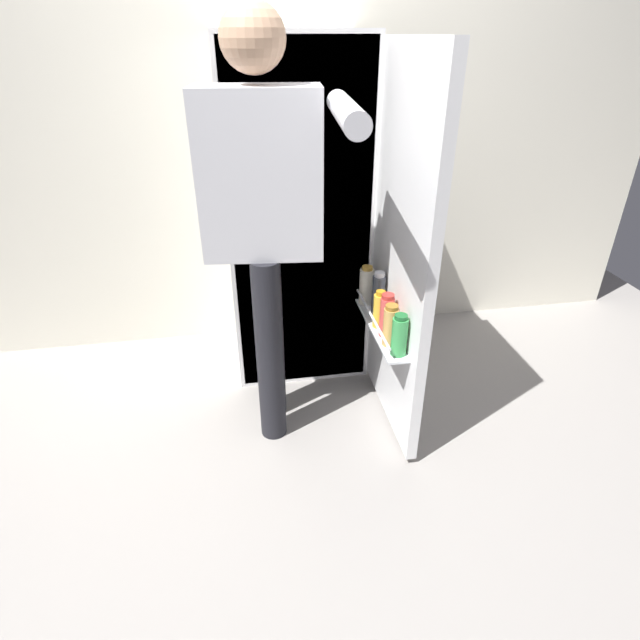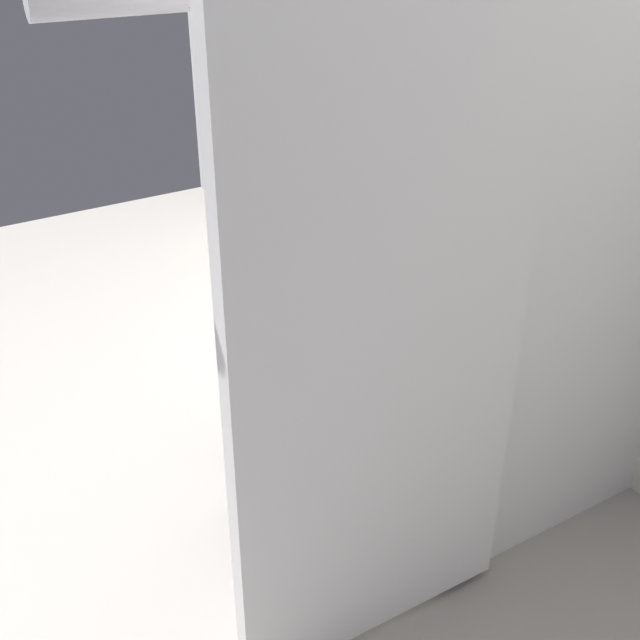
% 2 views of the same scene
% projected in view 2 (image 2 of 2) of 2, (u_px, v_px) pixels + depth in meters
% --- Properties ---
extents(ground_plane, '(5.24, 5.24, 0.00)m').
position_uv_depth(ground_plane, '(328.00, 520.00, 2.33)').
color(ground_plane, gray).
extents(kitchen_wall, '(4.40, 0.10, 2.50)m').
position_uv_depth(kitchen_wall, '(629.00, 31.00, 2.11)').
color(kitchen_wall, silver).
rests_on(kitchen_wall, ground_plane).
extents(refrigerator, '(0.74, 1.29, 1.69)m').
position_uv_depth(refrigerator, '(500.00, 213.00, 2.11)').
color(refrigerator, white).
rests_on(refrigerator, ground_plane).
extents(person, '(0.58, 0.83, 1.77)m').
position_uv_depth(person, '(272.00, 134.00, 1.91)').
color(person, black).
rests_on(person, ground_plane).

